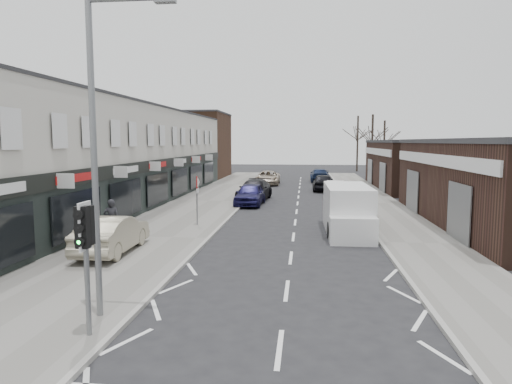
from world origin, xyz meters
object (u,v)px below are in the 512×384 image
(parked_car_right_a, at_px, (335,188))
(parked_car_right_b, at_px, (323,182))
(parked_car_left_a, at_px, (250,194))
(warning_sign, at_px, (198,186))
(street_lamp, at_px, (100,139))
(white_van, at_px, (348,210))
(pedestrian, at_px, (112,220))
(parked_car_left_c, at_px, (268,178))
(parked_car_left_b, at_px, (254,190))
(parked_car_right_c, at_px, (320,175))
(traffic_light, at_px, (85,237))
(sedan_on_pavement, at_px, (112,234))

(parked_car_right_a, relative_size, parked_car_right_b, 0.88)
(parked_car_left_a, bearing_deg, warning_sign, -99.01)
(street_lamp, bearing_deg, parked_car_right_a, 74.61)
(white_van, height_order, pedestrian, white_van)
(parked_car_left_c, height_order, parked_car_right_b, parked_car_right_b)
(pedestrian, distance_m, parked_car_left_b, 16.51)
(parked_car_left_c, distance_m, parked_car_right_c, 6.93)
(white_van, bearing_deg, traffic_light, -118.70)
(parked_car_left_c, height_order, parked_car_right_c, parked_car_right_c)
(parked_car_left_a, relative_size, parked_car_right_c, 0.90)
(warning_sign, distance_m, white_van, 7.94)
(warning_sign, distance_m, parked_car_left_a, 9.04)
(pedestrian, xyz_separation_m, parked_car_left_c, (4.70, 28.89, -0.33))
(street_lamp, height_order, parked_car_right_b, street_lamp)
(pedestrian, height_order, parked_car_right_b, pedestrian)
(warning_sign, xyz_separation_m, parked_car_right_b, (7.36, 19.09, -1.40))
(street_lamp, relative_size, warning_sign, 2.96)
(street_lamp, xyz_separation_m, warning_sign, (-0.63, 12.80, -2.42))
(street_lamp, distance_m, white_van, 14.64)
(parked_car_left_c, height_order, parked_car_right_a, parked_car_left_c)
(parked_car_left_a, relative_size, parked_car_right_b, 0.99)
(parked_car_right_a, bearing_deg, sedan_on_pavement, 65.84)
(pedestrian, height_order, parked_car_right_c, pedestrian)
(street_lamp, xyz_separation_m, pedestrian, (-3.58, 8.55, -3.55))
(parked_car_left_c, bearing_deg, street_lamp, -92.61)
(sedan_on_pavement, bearing_deg, parked_car_right_b, -111.47)
(traffic_light, height_order, street_lamp, street_lamp)
(traffic_light, bearing_deg, parked_car_left_c, 88.52)
(warning_sign, relative_size, white_van, 0.44)
(parked_car_right_a, distance_m, parked_car_right_b, 4.45)
(parked_car_right_a, bearing_deg, warning_sign, 62.57)
(street_lamp, relative_size, parked_car_right_b, 1.71)
(parked_car_right_a, xyz_separation_m, parked_car_right_b, (-0.85, 4.36, 0.12))
(street_lamp, distance_m, sedan_on_pavement, 7.92)
(warning_sign, height_order, white_van, warning_sign)
(white_van, bearing_deg, parked_car_left_c, 102.62)
(parked_car_right_a, bearing_deg, street_lamp, 76.32)
(street_lamp, xyz_separation_m, parked_car_right_c, (6.73, 41.52, -3.87))
(parked_car_left_c, xyz_separation_m, parked_car_right_b, (5.60, -5.55, 0.06))
(white_van, bearing_deg, parked_car_right_a, 87.66)
(white_van, bearing_deg, pedestrian, -162.03)
(warning_sign, bearing_deg, white_van, -4.00)
(street_lamp, xyz_separation_m, parked_car_left_b, (1.13, 24.38, -3.83))
(warning_sign, relative_size, parked_car_right_b, 0.58)
(parked_car_left_a, distance_m, parked_car_right_b, 11.75)
(traffic_light, height_order, pedestrian, traffic_light)
(traffic_light, bearing_deg, sedan_on_pavement, 109.84)
(parked_car_left_b, bearing_deg, traffic_light, -87.86)
(sedan_on_pavement, xyz_separation_m, parked_car_right_b, (9.37, 25.43, -0.08))
(warning_sign, bearing_deg, traffic_light, -86.90)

